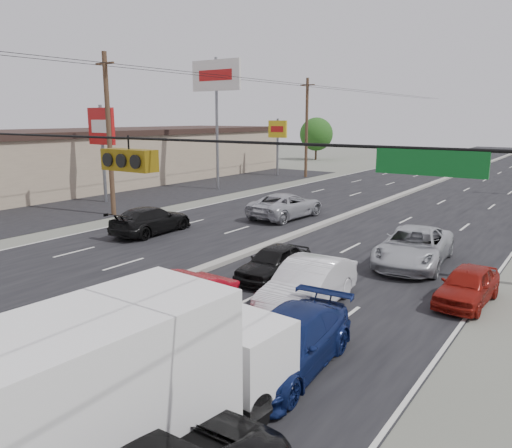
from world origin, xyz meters
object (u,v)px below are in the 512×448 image
at_px(queue_car_c, 414,247).
at_px(queue_car_e, 467,286).
at_px(utility_pole_left_c, 307,127).
at_px(pole_sign_billboard, 216,84).
at_px(oncoming_near, 151,220).
at_px(oncoming_far, 286,206).
at_px(pole_sign_mid, 102,132).
at_px(tree_left_far, 316,134).
at_px(queue_car_d, 288,343).
at_px(pole_sign_far, 278,134).
at_px(utility_pole_left_b, 109,134).
at_px(queue_car_b, 308,285).
at_px(red_sedan, 168,307).
at_px(queue_car_a, 274,263).
at_px(box_truck, 135,385).

bearing_deg(queue_car_c, queue_car_e, -55.61).
xyz_separation_m(utility_pole_left_c, pole_sign_billboard, (-2.00, -12.00, 3.76)).
bearing_deg(utility_pole_left_c, oncoming_near, -77.98).
bearing_deg(queue_car_c, oncoming_far, 144.34).
bearing_deg(pole_sign_billboard, pole_sign_mid, -104.04).
height_order(tree_left_far, oncoming_near, tree_left_far).
height_order(tree_left_far, oncoming_far, tree_left_far).
relative_size(tree_left_far, queue_car_d, 1.26).
relative_size(pole_sign_far, tree_left_far, 0.98).
bearing_deg(utility_pole_left_b, oncoming_far, 30.30).
relative_size(queue_car_d, oncoming_near, 0.97).
relative_size(utility_pole_left_c, tree_left_far, 1.63).
relative_size(queue_car_b, queue_car_d, 0.99).
xyz_separation_m(tree_left_far, oncoming_near, (15.30, -47.25, -2.99)).
bearing_deg(utility_pole_left_c, utility_pole_left_b, -90.00).
bearing_deg(pole_sign_mid, red_sedan, -34.62).
bearing_deg(queue_car_a, queue_car_c, 51.79).
relative_size(pole_sign_billboard, queue_car_d, 2.27).
distance_m(utility_pole_left_c, queue_car_c, 31.84).
height_order(utility_pole_left_c, oncoming_far, utility_pole_left_c).
bearing_deg(pole_sign_mid, queue_car_e, -13.65).
height_order(queue_car_b, queue_car_d, queue_car_b).
bearing_deg(oncoming_near, pole_sign_billboard, -65.93).
distance_m(tree_left_far, oncoming_near, 49.75).
bearing_deg(queue_car_e, utility_pole_left_c, 131.02).
distance_m(utility_pole_left_b, box_truck, 24.77).
height_order(pole_sign_mid, oncoming_near, pole_sign_mid).
distance_m(pole_sign_mid, pole_sign_billboard, 10.97).
relative_size(queue_car_b, oncoming_far, 0.86).
xyz_separation_m(utility_pole_left_c, pole_sign_mid, (-4.50, -22.00, 0.01)).
bearing_deg(tree_left_far, pole_sign_far, -73.30).
bearing_deg(tree_left_far, red_sedan, -65.87).
distance_m(box_truck, queue_car_d, 4.67).
height_order(queue_car_a, oncoming_near, oncoming_near).
height_order(utility_pole_left_b, pole_sign_mid, utility_pole_left_b).
bearing_deg(oncoming_near, utility_pole_left_b, -24.20).
relative_size(utility_pole_left_b, oncoming_near, 2.00).
relative_size(utility_pole_left_b, box_truck, 1.57).
distance_m(pole_sign_far, queue_car_d, 42.65).
distance_m(tree_left_far, box_truck, 66.80).
relative_size(pole_sign_billboard, oncoming_near, 2.20).
distance_m(pole_sign_billboard, box_truck, 36.08).
relative_size(queue_car_a, queue_car_c, 0.69).
distance_m(box_truck, oncoming_far, 23.00).
height_order(pole_sign_mid, box_truck, pole_sign_mid).
bearing_deg(pole_sign_mid, pole_sign_far, 87.40).
xyz_separation_m(tree_left_far, queue_car_e, (31.60, -48.46, -3.09)).
bearing_deg(queue_car_b, box_truck, -86.10).
bearing_deg(red_sedan, pole_sign_mid, 147.72).
height_order(pole_sign_mid, queue_car_e, pole_sign_mid).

